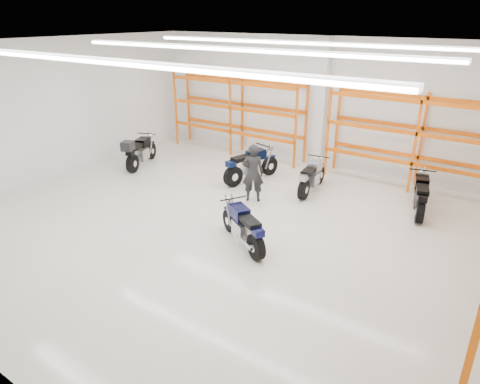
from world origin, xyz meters
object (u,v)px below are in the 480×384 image
Objects in this scene: motorcycle_back_a at (139,152)px; motorcycle_back_c at (311,178)px; motorcycle_back_d at (420,196)px; structural_column at (322,104)px; standing_man at (253,173)px; motorcycle_main at (244,228)px; motorcycle_back_b at (250,166)px.

motorcycle_back_c is at bearing 12.54° from motorcycle_back_a.
motorcycle_back_d is at bearing 5.95° from motorcycle_back_c.
structural_column is (-4.03, 2.10, 1.75)m from motorcycle_back_d.
motorcycle_back_a is 1.07× the size of motorcycle_back_c.
standing_man is (5.01, -0.21, 0.30)m from motorcycle_back_a.
motorcycle_back_b is at bearing 121.42° from motorcycle_main.
motorcycle_main is at bearing 88.48° from standing_man.
motorcycle_back_d is (5.24, 0.63, -0.03)m from motorcycle_back_b.
standing_man reaches higher than motorcycle_back_b.
motorcycle_main is 0.85× the size of motorcycle_back_a.
motorcycle_back_a is 0.98× the size of motorcycle_back_b.
structural_column is (-1.04, 6.41, 1.77)m from motorcycle_main.
structural_column is (0.26, 4.00, 1.38)m from standing_man.
standing_man is (0.95, -1.28, 0.34)m from motorcycle_back_b.
motorcycle_back_a reaches higher than motorcycle_back_d.
motorcycle_back_a is at bearing -32.29° from standing_man.
motorcycle_back_a is at bearing 157.42° from motorcycle_main.
motorcycle_back_d is at bearing 174.14° from standing_man.
structural_column reaches higher than standing_man.
motorcycle_back_a is 9.44m from motorcycle_back_d.
motorcycle_back_b is 1.05× the size of motorcycle_back_d.
motorcycle_back_b is 1.63m from standing_man.
motorcycle_main is 6.83m from motorcycle_back_a.
motorcycle_back_b is at bearing -173.14° from motorcycle_back_d.
standing_man is 0.39× the size of structural_column.
motorcycle_back_b is 1.30× the size of standing_man.
motorcycle_back_d is 0.48× the size of structural_column.
motorcycle_back_a is (-6.30, 2.62, 0.08)m from motorcycle_main.
motorcycle_back_a is 1.28× the size of standing_man.
structural_column is at bearing 99.22° from motorcycle_main.
motorcycle_main reaches higher than motorcycle_back_c.
motorcycle_back_b is 2.11m from motorcycle_back_c.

